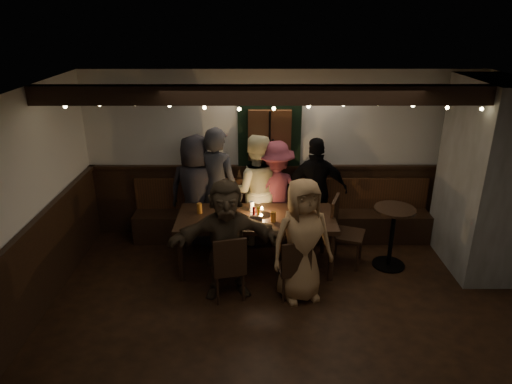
{
  "coord_description": "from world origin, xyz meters",
  "views": [
    {
      "loc": [
        -0.42,
        -4.25,
        3.4
      ],
      "look_at": [
        -0.4,
        1.6,
        1.05
      ],
      "focal_mm": 32.0,
      "sensor_mm": 36.0,
      "label": 1
    }
  ],
  "objects_px": {
    "dining_table": "(256,221)",
    "chair_near_left": "(229,265)",
    "person_a": "(196,191)",
    "person_g": "(302,241)",
    "chair_near_right": "(294,266)",
    "chair_end": "(341,227)",
    "person_d": "(275,193)",
    "person_e": "(316,191)",
    "person_c": "(256,190)",
    "person_f": "(227,239)",
    "person_b": "(217,188)",
    "high_top": "(393,230)"
  },
  "relations": [
    {
      "from": "dining_table",
      "to": "chair_near_left",
      "type": "height_order",
      "value": "dining_table"
    },
    {
      "from": "dining_table",
      "to": "person_a",
      "type": "xyz_separation_m",
      "value": [
        -0.9,
        0.72,
        0.16
      ]
    },
    {
      "from": "person_a",
      "to": "person_g",
      "type": "distance_m",
      "value": 2.06
    },
    {
      "from": "chair_near_right",
      "to": "chair_end",
      "type": "xyz_separation_m",
      "value": [
        0.73,
        0.89,
        0.09
      ]
    },
    {
      "from": "chair_end",
      "to": "person_d",
      "type": "bearing_deg",
      "value": 143.82
    },
    {
      "from": "chair_near_right",
      "to": "person_a",
      "type": "distance_m",
      "value": 2.07
    },
    {
      "from": "person_a",
      "to": "person_e",
      "type": "xyz_separation_m",
      "value": [
        1.81,
        0.06,
        -0.03
      ]
    },
    {
      "from": "person_a",
      "to": "person_c",
      "type": "relative_size",
      "value": 1.0
    },
    {
      "from": "person_f",
      "to": "chair_near_right",
      "type": "bearing_deg",
      "value": -14.4
    },
    {
      "from": "person_a",
      "to": "person_f",
      "type": "bearing_deg",
      "value": 120.24
    },
    {
      "from": "chair_near_right",
      "to": "person_b",
      "type": "xyz_separation_m",
      "value": [
        -1.05,
        1.43,
        0.47
      ]
    },
    {
      "from": "person_e",
      "to": "person_c",
      "type": "bearing_deg",
      "value": -1.73
    },
    {
      "from": "high_top",
      "to": "person_c",
      "type": "height_order",
      "value": "person_c"
    },
    {
      "from": "chair_near_right",
      "to": "person_g",
      "type": "height_order",
      "value": "person_g"
    },
    {
      "from": "person_b",
      "to": "person_e",
      "type": "bearing_deg",
      "value": -153.3
    },
    {
      "from": "chair_end",
      "to": "chair_near_left",
      "type": "bearing_deg",
      "value": -149.17
    },
    {
      "from": "high_top",
      "to": "person_e",
      "type": "bearing_deg",
      "value": 141.54
    },
    {
      "from": "dining_table",
      "to": "chair_end",
      "type": "distance_m",
      "value": 1.22
    },
    {
      "from": "person_c",
      "to": "person_g",
      "type": "bearing_deg",
      "value": 109.19
    },
    {
      "from": "chair_near_left",
      "to": "high_top",
      "type": "xyz_separation_m",
      "value": [
        2.22,
        0.81,
        0.06
      ]
    },
    {
      "from": "person_a",
      "to": "person_d",
      "type": "height_order",
      "value": "person_a"
    },
    {
      "from": "dining_table",
      "to": "person_f",
      "type": "height_order",
      "value": "person_f"
    },
    {
      "from": "person_b",
      "to": "person_f",
      "type": "relative_size",
      "value": 1.2
    },
    {
      "from": "person_g",
      "to": "dining_table",
      "type": "bearing_deg",
      "value": 109.89
    },
    {
      "from": "dining_table",
      "to": "chair_end",
      "type": "relative_size",
      "value": 2.2
    },
    {
      "from": "person_c",
      "to": "person_d",
      "type": "xyz_separation_m",
      "value": [
        0.29,
        0.01,
        -0.05
      ]
    },
    {
      "from": "chair_near_left",
      "to": "chair_end",
      "type": "relative_size",
      "value": 0.91
    },
    {
      "from": "person_c",
      "to": "person_d",
      "type": "relative_size",
      "value": 1.06
    },
    {
      "from": "person_b",
      "to": "person_f",
      "type": "distance_m",
      "value": 1.34
    },
    {
      "from": "high_top",
      "to": "person_g",
      "type": "distance_m",
      "value": 1.54
    },
    {
      "from": "chair_end",
      "to": "person_g",
      "type": "bearing_deg",
      "value": -127.3
    },
    {
      "from": "chair_near_left",
      "to": "dining_table",
      "type": "bearing_deg",
      "value": 67.65
    },
    {
      "from": "dining_table",
      "to": "person_c",
      "type": "bearing_deg",
      "value": 90.24
    },
    {
      "from": "dining_table",
      "to": "high_top",
      "type": "height_order",
      "value": "dining_table"
    },
    {
      "from": "dining_table",
      "to": "person_a",
      "type": "height_order",
      "value": "person_a"
    },
    {
      "from": "chair_near_right",
      "to": "high_top",
      "type": "relative_size",
      "value": 0.92
    },
    {
      "from": "person_b",
      "to": "person_a",
      "type": "bearing_deg",
      "value": 8.54
    },
    {
      "from": "chair_near_right",
      "to": "person_a",
      "type": "bearing_deg",
      "value": 132.29
    },
    {
      "from": "high_top",
      "to": "dining_table",
      "type": "bearing_deg",
      "value": -179.99
    },
    {
      "from": "chair_near_right",
      "to": "dining_table",
      "type": "bearing_deg",
      "value": 121.03
    },
    {
      "from": "person_b",
      "to": "person_c",
      "type": "height_order",
      "value": "person_b"
    },
    {
      "from": "person_a",
      "to": "person_g",
      "type": "relative_size",
      "value": 1.09
    },
    {
      "from": "chair_near_left",
      "to": "chair_end",
      "type": "bearing_deg",
      "value": 30.83
    },
    {
      "from": "dining_table",
      "to": "person_b",
      "type": "xyz_separation_m",
      "value": [
        -0.58,
        0.65,
        0.23
      ]
    },
    {
      "from": "chair_near_right",
      "to": "person_d",
      "type": "distance_m",
      "value": 1.61
    },
    {
      "from": "person_e",
      "to": "dining_table",
      "type": "bearing_deg",
      "value": 37.86
    },
    {
      "from": "chair_end",
      "to": "person_d",
      "type": "relative_size",
      "value": 0.61
    },
    {
      "from": "dining_table",
      "to": "person_f",
      "type": "xyz_separation_m",
      "value": [
        -0.36,
        -0.66,
        0.07
      ]
    },
    {
      "from": "chair_near_left",
      "to": "person_e",
      "type": "relative_size",
      "value": 0.53
    },
    {
      "from": "chair_near_left",
      "to": "chair_near_right",
      "type": "height_order",
      "value": "chair_near_left"
    }
  ]
}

